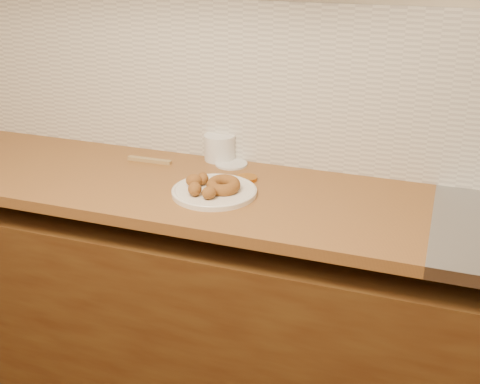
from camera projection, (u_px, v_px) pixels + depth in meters
name	position (u px, v px, depth m)	size (l,w,h in m)	color
wall_back	(305.00, 46.00, 2.11)	(4.00, 0.02, 2.70)	#C0B196
base_cabinet	(274.00, 323.00, 2.23)	(3.60, 0.60, 0.77)	#583A17
butcher_block	(109.00, 178.00, 2.23)	(2.30, 0.62, 0.04)	brown
backsplash	(303.00, 89.00, 2.16)	(3.60, 0.02, 0.60)	silver
donut_plate	(214.00, 192.00, 2.04)	(0.29, 0.29, 0.02)	white
ring_donut	(223.00, 185.00, 2.02)	(0.12, 0.12, 0.04)	#9A6024
fried_dough_chunks	(199.00, 185.00, 2.02)	(0.15, 0.17, 0.04)	#9A6024
plastic_tub	(220.00, 147.00, 2.33)	(0.12, 0.12, 0.10)	white
tub_lid	(231.00, 164.00, 2.30)	(0.12, 0.12, 0.01)	silver
brass_jar_lid	(247.00, 178.00, 2.16)	(0.07, 0.07, 0.01)	#B97120
wooden_utensil	(150.00, 160.00, 2.32)	(0.18, 0.02, 0.01)	#A2834F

